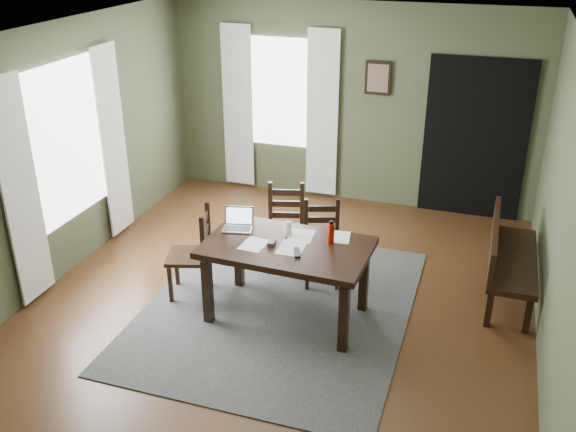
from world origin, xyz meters
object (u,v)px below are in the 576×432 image
(chair_back_right, at_px, (322,244))
(bench, at_px, (506,254))
(dining_table, at_px, (287,254))
(chair_back_left, at_px, (286,228))
(laptop, at_px, (238,223))
(chair_end, at_px, (193,254))
(water_bottle, at_px, (331,233))

(chair_back_right, xyz_separation_m, bench, (1.88, 0.29, 0.05))
(dining_table, distance_m, chair_back_left, 1.06)
(chair_back_left, relative_size, laptop, 2.80)
(laptop, bearing_deg, chair_back_right, 25.99)
(laptop, bearing_deg, chair_back_left, 59.78)
(chair_end, xyz_separation_m, water_bottle, (1.43, 0.08, 0.43))
(bench, bearing_deg, water_bottle, 118.85)
(chair_back_left, distance_m, chair_back_right, 0.52)
(chair_back_left, height_order, laptop, laptop)
(chair_back_right, bearing_deg, bench, -9.48)
(dining_table, distance_m, chair_back_right, 0.84)
(chair_back_right, height_order, laptop, laptop)
(chair_back_right, bearing_deg, chair_back_left, 139.36)
(chair_end, height_order, laptop, laptop)
(chair_back_right, bearing_deg, water_bottle, -85.82)
(chair_back_right, height_order, bench, chair_back_right)
(chair_back_left, bearing_deg, laptop, -122.91)
(laptop, relative_size, water_bottle, 1.49)
(dining_table, bearing_deg, bench, 30.06)
(chair_end, relative_size, chair_back_right, 1.08)
(chair_end, height_order, chair_back_left, chair_end)
(chair_end, distance_m, bench, 3.22)
(chair_end, height_order, water_bottle, water_bottle)
(chair_back_left, height_order, chair_back_right, chair_back_left)
(dining_table, xyz_separation_m, chair_back_left, (-0.34, 0.98, -0.23))
(bench, xyz_separation_m, water_bottle, (-1.63, -0.90, 0.41))
(bench, xyz_separation_m, laptop, (-2.60, -0.87, 0.36))
(dining_table, bearing_deg, laptop, 162.79)
(chair_back_left, bearing_deg, chair_end, -144.17)
(chair_back_left, bearing_deg, water_bottle, -63.66)
(chair_end, xyz_separation_m, bench, (3.07, 0.98, 0.01))
(chair_back_right, distance_m, laptop, 1.01)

